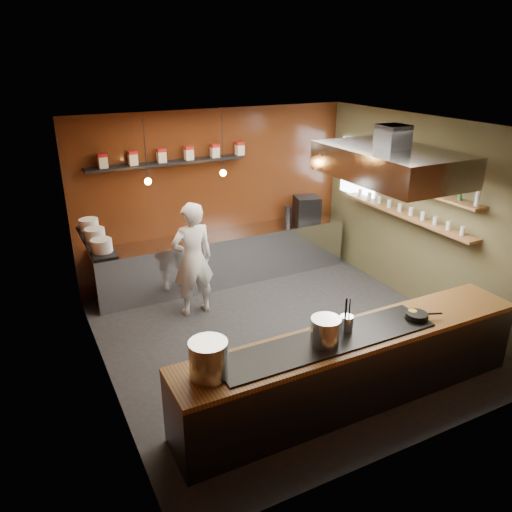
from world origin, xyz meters
TOP-DOWN VIEW (x-y plane):
  - floor at (0.00, 0.00)m, footprint 5.00×5.00m
  - back_wall at (0.00, 2.50)m, footprint 5.00×0.00m
  - left_wall at (-2.50, 0.00)m, footprint 0.00×5.00m
  - right_wall at (2.50, 0.00)m, footprint 0.00×5.00m
  - ceiling at (0.00, 0.00)m, footprint 5.00×5.00m
  - window_pane at (2.45, 1.70)m, footprint 0.00×1.00m
  - prep_counter at (0.00, 2.17)m, footprint 4.60×0.65m
  - pass_counter at (-0.00, -1.60)m, footprint 4.40×0.72m
  - tin_shelf at (-0.90, 2.36)m, footprint 2.60×0.26m
  - plate_shelf at (-2.34, 1.00)m, footprint 0.30×1.40m
  - bottle_shelf_upper at (2.34, 0.30)m, footprint 0.26×2.80m
  - bottle_shelf_lower at (2.34, 0.30)m, footprint 0.26×2.80m
  - extractor_hood at (1.30, -0.40)m, footprint 1.20×2.00m
  - pendant_left at (-1.40, 1.70)m, footprint 0.10×0.10m
  - pendant_right at (-0.20, 1.70)m, footprint 0.10×0.10m
  - storage_tins at (-0.75, 2.36)m, footprint 2.43×0.13m
  - plate_stacks at (-2.34, 1.00)m, footprint 0.26×1.16m
  - bottles at (2.34, 0.30)m, footprint 0.06×2.66m
  - wine_glasses at (2.34, 0.30)m, footprint 0.07×2.37m
  - stockpot_large at (-1.80, -1.60)m, footprint 0.46×0.46m
  - stockpot_small at (-0.47, -1.64)m, footprint 0.37×0.37m
  - utensil_crock at (-0.12, -1.53)m, footprint 0.18×0.18m
  - frying_pan at (0.81, -1.67)m, footprint 0.43×0.28m
  - butter_jar at (0.81, -1.60)m, footprint 0.13×0.13m
  - espresso_machine at (1.73, 2.23)m, footprint 0.53×0.52m
  - chef at (-0.91, 1.31)m, footprint 0.67×0.45m

SIDE VIEW (x-z plane):
  - floor at x=0.00m, z-range 0.00..0.00m
  - prep_counter at x=0.00m, z-range 0.00..0.90m
  - pass_counter at x=0.00m, z-range 0.00..0.94m
  - chef at x=-0.91m, z-range 0.00..1.82m
  - butter_jar at x=0.81m, z-range 0.92..1.01m
  - frying_pan at x=0.81m, z-range 0.94..1.01m
  - utensil_crock at x=-0.12m, z-range 0.94..1.13m
  - stockpot_small at x=-0.47m, z-range 0.94..1.25m
  - espresso_machine at x=1.73m, z-range 0.90..1.34m
  - stockpot_large at x=-1.80m, z-range 0.94..1.31m
  - bottle_shelf_lower at x=2.34m, z-range 1.43..1.47m
  - back_wall at x=0.00m, z-range -1.00..4.00m
  - left_wall at x=-2.50m, z-range -1.00..4.00m
  - right_wall at x=2.50m, z-range -1.00..4.00m
  - wine_glasses at x=2.34m, z-range 1.47..1.60m
  - plate_shelf at x=-2.34m, z-range 1.53..1.57m
  - plate_stacks at x=-2.34m, z-range 1.57..1.73m
  - window_pane at x=2.45m, z-range 1.40..2.40m
  - bottle_shelf_upper at x=2.34m, z-range 1.90..1.94m
  - bottles at x=2.34m, z-range 1.94..2.18m
  - pendant_left at x=-1.40m, z-range 1.68..2.63m
  - pendant_right at x=-0.20m, z-range 1.68..2.63m
  - tin_shelf at x=-0.90m, z-range 2.18..2.22m
  - storage_tins at x=-0.75m, z-range 2.22..2.44m
  - extractor_hood at x=1.30m, z-range 2.15..2.87m
  - ceiling at x=0.00m, z-range 3.00..3.00m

